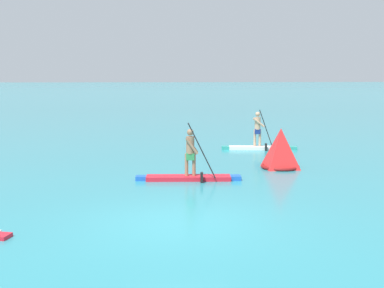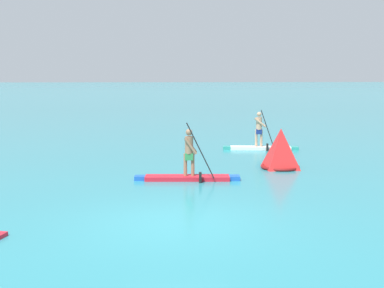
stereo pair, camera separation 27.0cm
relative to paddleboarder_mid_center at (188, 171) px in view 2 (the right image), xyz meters
name	(u,v)px [view 2 (the right image)]	position (x,y,z in m)	size (l,w,h in m)	color
ground	(174,223)	(-0.69, -4.70, -0.31)	(440.00, 440.00, 0.00)	teal
paddleboarder_mid_center	(188,171)	(0.00, 0.00, 0.00)	(3.37, 0.93, 1.88)	red
paddleboarder_far_right	(261,142)	(3.76, 6.40, 0.01)	(3.38, 1.00, 1.81)	white
race_marker_buoy	(281,150)	(3.45, 1.76, 0.34)	(1.63, 1.63, 1.44)	red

